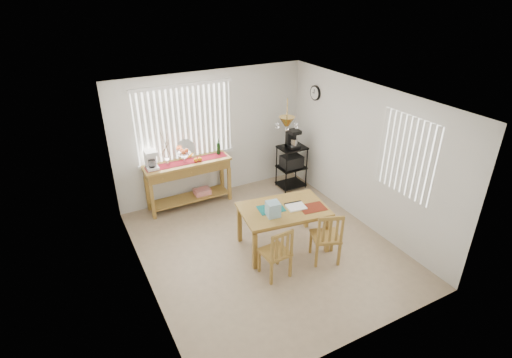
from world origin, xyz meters
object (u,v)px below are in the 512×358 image
wire_cart (292,163)px  dining_table (283,213)px  chair_right (326,237)px  sideboard (189,173)px  cart_items (292,139)px  chair_left (276,253)px

wire_cart → dining_table: bearing=-126.2°
dining_table → chair_right: size_ratio=1.64×
chair_right → wire_cart: bearing=69.9°
sideboard → chair_right: (1.32, -2.74, -0.26)m
wire_cart → cart_items: (0.00, 0.01, 0.56)m
sideboard → chair_right: sideboard is taller
chair_left → wire_cart: bearing=53.1°
dining_table → chair_left: (-0.49, -0.60, -0.24)m
dining_table → chair_left: chair_left is taller
sideboard → cart_items: size_ratio=4.34×
wire_cart → dining_table: (-1.30, -1.77, 0.10)m
wire_cart → chair_left: wire_cart is taller
sideboard → chair_right: 3.05m
cart_items → sideboard: bearing=172.3°
chair_left → chair_right: size_ratio=0.94×
sideboard → chair_left: size_ratio=1.93×
wire_cart → chair_right: bearing=-110.1°
cart_items → chair_left: cart_items is taller
cart_items → dining_table: (-1.30, -1.78, -0.46)m
sideboard → chair_left: bearing=-81.0°
sideboard → cart_items: (2.21, -0.30, 0.41)m
cart_items → chair_left: (-1.78, -2.39, -0.70)m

